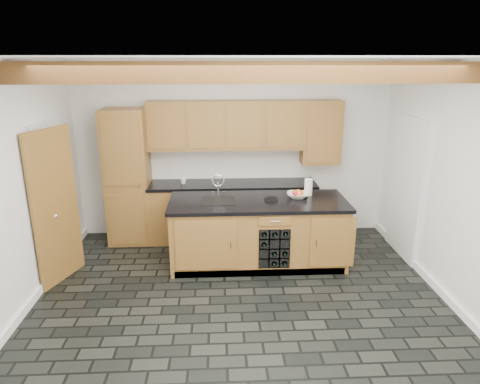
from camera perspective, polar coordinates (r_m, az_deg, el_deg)
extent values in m
plane|color=black|center=(5.12, 0.21, -15.78)|extent=(5.00, 5.00, 0.00)
plane|color=white|center=(6.93, -0.90, 5.64)|extent=(5.00, 0.00, 5.00)
plane|color=white|center=(5.27, 28.49, -0.18)|extent=(0.00, 5.00, 5.00)
plane|color=white|center=(4.30, 0.26, 17.39)|extent=(5.00, 5.00, 0.00)
cube|color=brown|center=(3.10, 1.52, 15.63)|extent=(4.90, 0.15, 0.15)
cube|color=brown|center=(4.90, -0.15, 16.19)|extent=(4.90, 0.15, 0.15)
cube|color=white|center=(5.56, -27.17, -14.38)|extent=(0.04, 5.00, 0.10)
cube|color=white|center=(5.77, 26.38, -13.10)|extent=(0.04, 5.00, 0.10)
cube|color=white|center=(6.27, -23.63, -0.65)|extent=(0.06, 0.94, 2.04)
cube|color=#91602E|center=(5.91, -23.39, -1.85)|extent=(0.31, 0.77, 2.00)
cube|color=white|center=(6.63, 21.31, 0.53)|extent=(0.06, 0.98, 2.04)
cube|color=black|center=(6.65, 21.49, 0.37)|extent=(0.02, 0.86, 1.96)
cube|color=#91602E|center=(6.86, -14.70, 1.96)|extent=(0.65, 0.60, 2.10)
cube|color=#91602E|center=(6.90, -0.98, -2.69)|extent=(2.60, 0.60, 0.88)
cube|color=black|center=(6.76, -1.00, 1.02)|extent=(2.64, 0.62, 0.05)
cube|color=white|center=(6.97, -1.09, 3.93)|extent=(2.60, 0.02, 0.52)
cube|color=#91602E|center=(6.69, -1.95, 8.90)|extent=(2.40, 0.35, 0.75)
cube|color=#91602E|center=(6.89, 10.75, 7.81)|extent=(0.60, 0.35, 1.00)
cube|color=#91602E|center=(6.08, 2.39, -5.51)|extent=(2.40, 0.90, 0.88)
cube|color=black|center=(5.92, 2.44, -1.35)|extent=(2.46, 0.96, 0.05)
cube|color=#91602E|center=(5.62, -4.56, -7.07)|extent=(0.80, 0.02, 0.70)
cube|color=#91602E|center=(5.81, 12.24, -6.60)|extent=(0.60, 0.02, 0.70)
cube|color=black|center=(5.84, 4.43, -7.00)|extent=(0.42, 0.30, 0.56)
cylinder|color=black|center=(5.89, 4.43, -9.02)|extent=(0.07, 0.26, 0.07)
cylinder|color=black|center=(5.91, 5.80, -8.97)|extent=(0.07, 0.26, 0.07)
cylinder|color=black|center=(5.74, 5.92, -5.20)|extent=(0.07, 0.26, 0.07)
cylinder|color=black|center=(5.83, 4.46, -7.79)|extent=(0.07, 0.26, 0.07)
cylinder|color=black|center=(5.76, 3.11, -6.56)|extent=(0.07, 0.26, 0.07)
cylinder|color=black|center=(5.70, 3.13, -5.27)|extent=(0.07, 0.26, 0.07)
cylinder|color=black|center=(5.85, 5.84, -7.74)|extent=(0.07, 0.26, 0.07)
cylinder|color=black|center=(5.72, 4.53, -5.24)|extent=(0.07, 0.26, 0.07)
cube|color=black|center=(5.89, -2.89, -1.25)|extent=(0.45, 0.40, 0.02)
cylinder|color=silver|center=(6.03, -2.91, 0.23)|extent=(0.02, 0.02, 0.20)
torus|color=silver|center=(5.99, -2.93, 1.51)|extent=(0.18, 0.02, 0.18)
cylinder|color=silver|center=(6.05, -3.66, -0.32)|extent=(0.02, 0.02, 0.08)
cylinder|color=silver|center=(6.05, -2.15, -0.30)|extent=(0.02, 0.02, 0.08)
cube|color=black|center=(5.94, 4.18, -0.88)|extent=(0.18, 0.11, 0.04)
cylinder|color=black|center=(5.93, 4.19, -0.64)|extent=(0.12, 0.12, 0.01)
imported|color=beige|center=(6.06, 7.66, -0.45)|extent=(0.33, 0.33, 0.07)
sphere|color=red|center=(6.06, 8.14, -0.09)|extent=(0.07, 0.07, 0.07)
sphere|color=#CF6912|center=(6.10, 7.75, 0.04)|extent=(0.07, 0.07, 0.07)
sphere|color=olive|center=(6.07, 7.26, -0.02)|extent=(0.07, 0.07, 0.07)
sphere|color=red|center=(6.02, 7.34, -0.18)|extent=(0.07, 0.07, 0.07)
sphere|color=orange|center=(6.01, 7.89, -0.23)|extent=(0.07, 0.07, 0.07)
cylinder|color=white|center=(6.18, 9.10, 0.65)|extent=(0.11, 0.11, 0.24)
imported|color=white|center=(6.76, -7.56, 1.49)|extent=(0.12, 0.12, 0.09)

